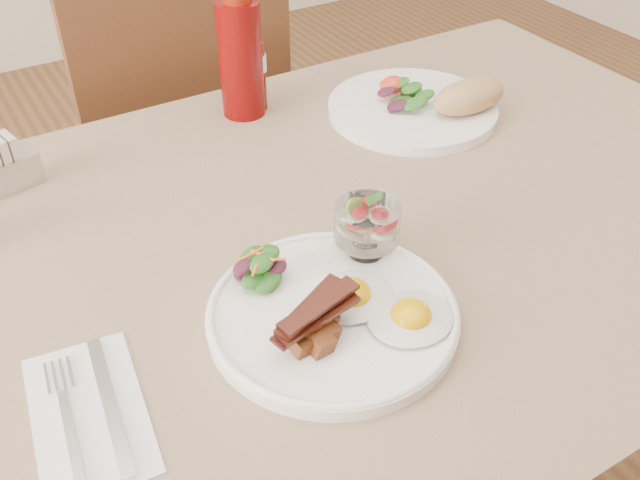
{
  "coord_description": "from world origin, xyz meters",
  "views": [
    {
      "loc": [
        -0.42,
        -0.63,
        1.31
      ],
      "look_at": [
        -0.1,
        -0.09,
        0.82
      ],
      "focal_mm": 40.0,
      "sensor_mm": 36.0,
      "label": 1
    }
  ],
  "objects_px": {
    "chair_far": "(178,148)",
    "fruit_cup": "(367,223)",
    "table": "(346,271)",
    "sugar_caddy": "(4,167)",
    "main_plate": "(332,315)",
    "second_plate": "(425,104)",
    "ketchup_bottle": "(241,57)",
    "hot_sauce_bottle": "(255,72)"
  },
  "relations": [
    {
      "from": "fruit_cup",
      "to": "ketchup_bottle",
      "type": "relative_size",
      "value": 0.38
    },
    {
      "from": "table",
      "to": "fruit_cup",
      "type": "bearing_deg",
      "value": -109.06
    },
    {
      "from": "ketchup_bottle",
      "to": "fruit_cup",
      "type": "bearing_deg",
      "value": -96.05
    },
    {
      "from": "fruit_cup",
      "to": "hot_sauce_bottle",
      "type": "height_order",
      "value": "hot_sauce_bottle"
    },
    {
      "from": "chair_far",
      "to": "fruit_cup",
      "type": "height_order",
      "value": "chair_far"
    },
    {
      "from": "table",
      "to": "second_plate",
      "type": "distance_m",
      "value": 0.34
    },
    {
      "from": "main_plate",
      "to": "fruit_cup",
      "type": "xyz_separation_m",
      "value": [
        0.09,
        0.07,
        0.05
      ]
    },
    {
      "from": "ketchup_bottle",
      "to": "hot_sauce_bottle",
      "type": "distance_m",
      "value": 0.04
    },
    {
      "from": "second_plate",
      "to": "sugar_caddy",
      "type": "height_order",
      "value": "sugar_caddy"
    },
    {
      "from": "main_plate",
      "to": "second_plate",
      "type": "height_order",
      "value": "second_plate"
    },
    {
      "from": "second_plate",
      "to": "sugar_caddy",
      "type": "bearing_deg",
      "value": 168.33
    },
    {
      "from": "fruit_cup",
      "to": "hot_sauce_bottle",
      "type": "bearing_deg",
      "value": 80.75
    },
    {
      "from": "table",
      "to": "chair_far",
      "type": "relative_size",
      "value": 1.43
    },
    {
      "from": "chair_far",
      "to": "second_plate",
      "type": "distance_m",
      "value": 0.6
    },
    {
      "from": "table",
      "to": "main_plate",
      "type": "distance_m",
      "value": 0.21
    },
    {
      "from": "main_plate",
      "to": "fruit_cup",
      "type": "distance_m",
      "value": 0.12
    },
    {
      "from": "chair_far",
      "to": "sugar_caddy",
      "type": "distance_m",
      "value": 0.57
    },
    {
      "from": "second_plate",
      "to": "ketchup_bottle",
      "type": "height_order",
      "value": "ketchup_bottle"
    },
    {
      "from": "main_plate",
      "to": "sugar_caddy",
      "type": "bearing_deg",
      "value": 118.36
    },
    {
      "from": "fruit_cup",
      "to": "second_plate",
      "type": "bearing_deg",
      "value": 41.93
    },
    {
      "from": "chair_far",
      "to": "ketchup_bottle",
      "type": "distance_m",
      "value": 0.46
    },
    {
      "from": "table",
      "to": "main_plate",
      "type": "height_order",
      "value": "main_plate"
    },
    {
      "from": "fruit_cup",
      "to": "ketchup_bottle",
      "type": "distance_m",
      "value": 0.43
    },
    {
      "from": "chair_far",
      "to": "sugar_caddy",
      "type": "height_order",
      "value": "chair_far"
    },
    {
      "from": "main_plate",
      "to": "fruit_cup",
      "type": "height_order",
      "value": "fruit_cup"
    },
    {
      "from": "main_plate",
      "to": "ketchup_bottle",
      "type": "bearing_deg",
      "value": 74.85
    },
    {
      "from": "sugar_caddy",
      "to": "chair_far",
      "type": "bearing_deg",
      "value": 31.72
    },
    {
      "from": "chair_far",
      "to": "main_plate",
      "type": "distance_m",
      "value": 0.85
    },
    {
      "from": "main_plate",
      "to": "ketchup_bottle",
      "type": "relative_size",
      "value": 1.35
    },
    {
      "from": "fruit_cup",
      "to": "ketchup_bottle",
      "type": "bearing_deg",
      "value": 83.95
    },
    {
      "from": "second_plate",
      "to": "hot_sauce_bottle",
      "type": "distance_m",
      "value": 0.28
    },
    {
      "from": "chair_far",
      "to": "fruit_cup",
      "type": "bearing_deg",
      "value": -92.22
    },
    {
      "from": "second_plate",
      "to": "sugar_caddy",
      "type": "xyz_separation_m",
      "value": [
        -0.63,
        0.13,
        0.01
      ]
    },
    {
      "from": "hot_sauce_bottle",
      "to": "ketchup_bottle",
      "type": "bearing_deg",
      "value": -174.81
    },
    {
      "from": "fruit_cup",
      "to": "table",
      "type": "bearing_deg",
      "value": 70.94
    },
    {
      "from": "ketchup_bottle",
      "to": "sugar_caddy",
      "type": "distance_m",
      "value": 0.39
    },
    {
      "from": "fruit_cup",
      "to": "chair_far",
      "type": "bearing_deg",
      "value": 87.78
    },
    {
      "from": "main_plate",
      "to": "sugar_caddy",
      "type": "xyz_separation_m",
      "value": [
        -0.25,
        0.46,
        0.02
      ]
    },
    {
      "from": "chair_far",
      "to": "second_plate",
      "type": "xyz_separation_m",
      "value": [
        0.27,
        -0.48,
        0.25
      ]
    },
    {
      "from": "chair_far",
      "to": "hot_sauce_bottle",
      "type": "distance_m",
      "value": 0.44
    },
    {
      "from": "table",
      "to": "ketchup_bottle",
      "type": "bearing_deg",
      "value": 87.3
    },
    {
      "from": "chair_far",
      "to": "fruit_cup",
      "type": "distance_m",
      "value": 0.8
    }
  ]
}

